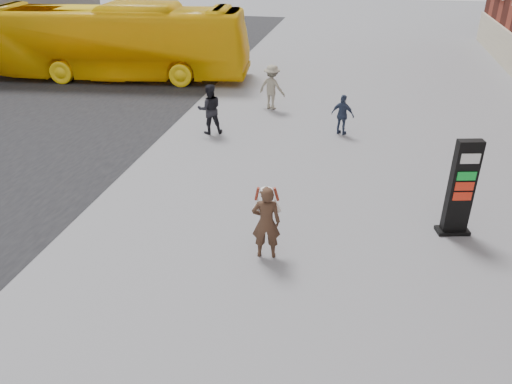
% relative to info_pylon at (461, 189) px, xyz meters
% --- Properties ---
extents(ground, '(100.00, 100.00, 0.00)m').
position_rel_info_pylon_xyz_m(ground, '(-4.44, -1.67, -1.22)').
color(ground, '#9E9EA3').
extents(info_pylon, '(0.85, 0.56, 2.43)m').
position_rel_info_pylon_xyz_m(info_pylon, '(0.00, 0.00, 0.00)').
color(info_pylon, black).
rests_on(info_pylon, ground).
extents(woman, '(0.74, 0.69, 1.77)m').
position_rel_info_pylon_xyz_m(woman, '(-4.32, -1.92, -0.31)').
color(woman, '#3D251A').
rests_on(woman, ground).
extents(bus, '(13.10, 4.47, 3.58)m').
position_rel_info_pylon_xyz_m(bus, '(-14.44, 11.86, 0.57)').
color(bus, yellow).
rests_on(bus, road).
extents(pedestrian_a, '(1.09, 0.99, 1.82)m').
position_rel_info_pylon_xyz_m(pedestrian_a, '(-7.80, 5.34, -0.31)').
color(pedestrian_a, black).
rests_on(pedestrian_a, ground).
extents(pedestrian_b, '(1.34, 1.05, 1.82)m').
position_rel_info_pylon_xyz_m(pedestrian_b, '(-6.12, 8.60, -0.30)').
color(pedestrian_b, gray).
rests_on(pedestrian_b, ground).
extents(pedestrian_c, '(0.93, 0.63, 1.47)m').
position_rel_info_pylon_xyz_m(pedestrian_c, '(-3.09, 6.21, -0.48)').
color(pedestrian_c, '#2E3954').
rests_on(pedestrian_c, ground).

